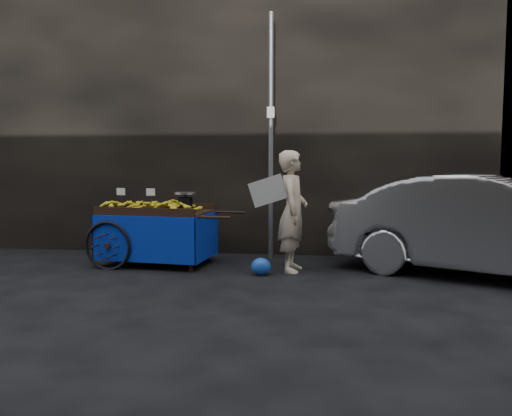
# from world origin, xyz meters

# --- Properties ---
(ground) EXTENTS (80.00, 80.00, 0.00)m
(ground) POSITION_xyz_m (0.00, 0.00, 0.00)
(ground) COLOR black
(ground) RESTS_ON ground
(building_wall) EXTENTS (13.50, 2.00, 5.00)m
(building_wall) POSITION_xyz_m (0.39, 2.60, 2.50)
(building_wall) COLOR black
(building_wall) RESTS_ON ground
(street_pole) EXTENTS (0.12, 0.10, 4.00)m
(street_pole) POSITION_xyz_m (0.30, 1.30, 2.01)
(street_pole) COLOR slate
(street_pole) RESTS_ON ground
(banana_cart) EXTENTS (2.34, 1.28, 1.22)m
(banana_cart) POSITION_xyz_m (-1.46, 0.56, 0.75)
(banana_cart) COLOR black
(banana_cart) RESTS_ON ground
(vendor) EXTENTS (0.87, 0.67, 1.76)m
(vendor) POSITION_xyz_m (0.71, 0.29, 0.88)
(vendor) COLOR beige
(vendor) RESTS_ON ground
(plastic_bag) EXTENTS (0.28, 0.22, 0.25)m
(plastic_bag) POSITION_xyz_m (0.29, -0.04, 0.12)
(plastic_bag) COLOR blue
(plastic_bag) RESTS_ON ground
(parked_car) EXTENTS (4.52, 3.23, 1.42)m
(parked_car) POSITION_xyz_m (3.46, 0.22, 0.71)
(parked_car) COLOR #B5B9BD
(parked_car) RESTS_ON ground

